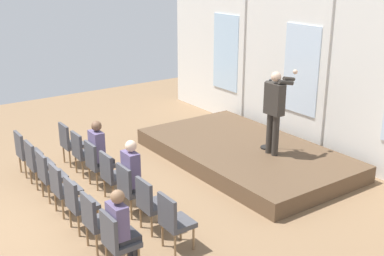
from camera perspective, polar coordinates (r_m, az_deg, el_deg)
ground_plane at (r=9.09m, az=-15.27°, el=-9.78°), size 15.68×15.68×0.00m
rear_partition at (r=11.67m, az=12.88°, el=6.57°), size 10.38×0.14×3.74m
stage_platform at (r=11.02m, az=6.16°, el=-2.98°), size 4.78×2.80×0.36m
speaker at (r=10.28m, az=9.60°, el=2.45°), size 0.52×0.69×1.79m
mic_stand at (r=10.79m, az=8.79°, el=-0.65°), size 0.28×0.28×1.55m
chair_r0_c0 at (r=11.00m, az=-14.07°, el=-1.51°), size 0.46×0.44×0.94m
chair_r0_c1 at (r=10.39m, az=-12.65°, el=-2.61°), size 0.46×0.44×0.94m
chair_r0_c2 at (r=9.80m, az=-11.06°, el=-3.84°), size 0.46×0.44×0.94m
audience_r0_c2 at (r=9.75m, az=-10.72°, el=-2.56°), size 0.36×0.39×1.36m
chair_r0_c3 at (r=9.22m, az=-9.27°, el=-5.22°), size 0.46×0.44×0.94m
chair_r0_c4 at (r=8.65m, az=-7.22°, el=-6.78°), size 0.46×0.44×0.94m
audience_r0_c4 at (r=8.59m, az=-6.82°, el=-5.28°), size 0.36×0.39×1.38m
chair_r0_c5 at (r=8.11m, az=-4.88°, el=-8.55°), size 0.46×0.44×0.94m
chair_r0_c6 at (r=7.58m, az=-2.18°, el=-10.54°), size 0.46×0.44×0.94m
chair_r1_c0 at (r=10.73m, az=-18.82°, el=-2.50°), size 0.46×0.44×0.94m
chair_r1_c1 at (r=10.11m, az=-17.66°, el=-3.69°), size 0.46×0.44×0.94m
chair_r1_c2 at (r=9.49m, az=-16.35°, el=-5.04°), size 0.46×0.44×0.94m
chair_r1_c3 at (r=8.89m, az=-14.85°, el=-6.57°), size 0.46×0.44×0.94m
chair_r1_c4 at (r=8.30m, az=-13.12°, el=-8.31°), size 0.46×0.44×0.94m
chair_r1_c5 at (r=7.73m, az=-11.11°, el=-10.30°), size 0.46×0.44×0.94m
chair_r1_c6 at (r=7.18m, az=-8.76°, el=-12.59°), size 0.46×0.44×0.94m
audience_r1_c6 at (r=7.12m, az=-8.22°, el=-11.19°), size 0.36×0.39×1.28m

